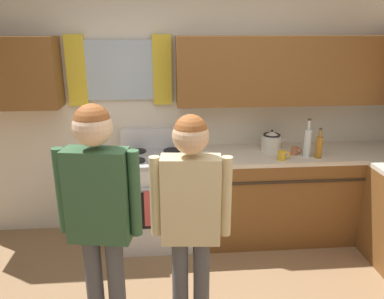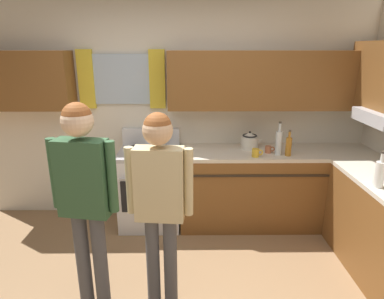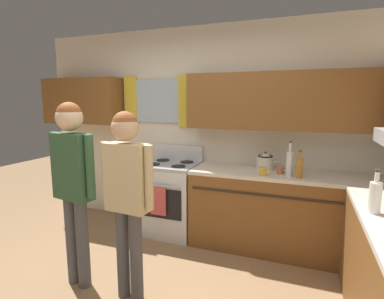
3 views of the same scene
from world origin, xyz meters
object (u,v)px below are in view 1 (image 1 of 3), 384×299
object	(u,v)px
stove_oven	(156,197)
mug_mustard_yellow	(282,155)
cup_terracotta	(295,151)
adult_in_plaid	(191,209)
bottle_tall_clear	(307,142)
bottle_oil_amber	(319,147)
adult_left	(99,205)
stovetop_kettle	(272,141)

from	to	relation	value
stove_oven	mug_mustard_yellow	size ratio (longest dim) A/B	9.15
cup_terracotta	adult_in_plaid	world-z (taller)	adult_in_plaid
cup_terracotta	mug_mustard_yellow	bearing A→B (deg)	-140.09
bottle_tall_clear	bottle_oil_amber	world-z (taller)	bottle_tall_clear
adult_in_plaid	bottle_oil_amber	bearing A→B (deg)	41.96
adult_in_plaid	mug_mustard_yellow	bearing A→B (deg)	50.27
mug_mustard_yellow	bottle_oil_amber	bearing A→B (deg)	5.86
bottle_oil_amber	adult_in_plaid	distance (m)	1.74
adult_left	adult_in_plaid	size ratio (longest dim) A/B	1.04
cup_terracotta	adult_left	distance (m)	2.08
bottle_oil_amber	cup_terracotta	bearing A→B (deg)	151.02
stove_oven	bottle_oil_amber	xyz separation A→B (m)	(1.53, -0.18, 0.54)
bottle_tall_clear	mug_mustard_yellow	size ratio (longest dim) A/B	3.05
stovetop_kettle	bottle_oil_amber	bearing A→B (deg)	-35.89
cup_terracotta	stovetop_kettle	bearing A→B (deg)	138.10
stove_oven	cup_terracotta	xyz separation A→B (m)	(1.34, -0.08, 0.47)
bottle_tall_clear	adult_in_plaid	xyz separation A→B (m)	(-1.19, -1.20, -0.03)
stovetop_kettle	adult_in_plaid	distance (m)	1.70
bottle_tall_clear	adult_in_plaid	distance (m)	1.69
bottle_tall_clear	stovetop_kettle	world-z (taller)	bottle_tall_clear
bottle_tall_clear	bottle_oil_amber	xyz separation A→B (m)	(0.10, -0.04, -0.03)
stove_oven	bottle_oil_amber	distance (m)	1.63
stove_oven	adult_in_plaid	world-z (taller)	adult_in_plaid
stovetop_kettle	mug_mustard_yellow	bearing A→B (deg)	-87.05
mug_mustard_yellow	adult_left	distance (m)	1.86
bottle_oil_amber	stovetop_kettle	distance (m)	0.46
bottle_tall_clear	adult_left	distance (m)	2.11
bottle_tall_clear	mug_mustard_yellow	xyz separation A→B (m)	(-0.26, -0.08, -0.10)
bottle_oil_amber	adult_in_plaid	world-z (taller)	adult_in_plaid
mug_mustard_yellow	stovetop_kettle	distance (m)	0.31
mug_mustard_yellow	adult_in_plaid	distance (m)	1.46
stove_oven	cup_terracotta	distance (m)	1.42
cup_terracotta	mug_mustard_yellow	distance (m)	0.22
bottle_oil_amber	cup_terracotta	xyz separation A→B (m)	(-0.19, 0.10, -0.07)
bottle_tall_clear	stovetop_kettle	xyz separation A→B (m)	(-0.27, 0.23, -0.05)
bottle_tall_clear	adult_in_plaid	bearing A→B (deg)	-134.80
bottle_tall_clear	mug_mustard_yellow	bearing A→B (deg)	-163.57
adult_in_plaid	cup_terracotta	bearing A→B (deg)	48.92
adult_left	mug_mustard_yellow	bearing A→B (deg)	36.92
bottle_oil_amber	adult_left	bearing A→B (deg)	-147.95
bottle_oil_amber	adult_in_plaid	bearing A→B (deg)	-138.04
adult_left	adult_in_plaid	distance (m)	0.56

